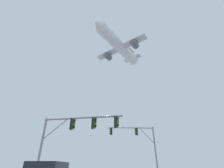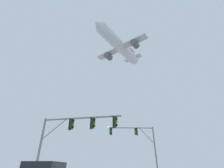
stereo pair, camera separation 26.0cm
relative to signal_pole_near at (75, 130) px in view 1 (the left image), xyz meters
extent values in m
cylinder|color=gray|center=(-3.00, 0.39, -1.58)|extent=(0.20, 0.20, 5.51)
cylinder|color=gray|center=(0.63, -0.08, 1.03)|extent=(7.26, 1.09, 0.15)
cylinder|color=gray|center=(-1.91, 0.25, 0.14)|extent=(2.23, 0.37, 1.84)
cube|color=#193814|center=(3.67, -0.48, 0.50)|extent=(0.30, 0.35, 0.90)
cylinder|color=#193814|center=(3.67, -0.48, 1.01)|extent=(0.05, 0.05, 0.12)
cube|color=black|center=(3.53, -0.46, 0.50)|extent=(0.08, 0.46, 1.04)
sphere|color=black|center=(3.81, -0.49, 0.77)|extent=(0.20, 0.20, 0.20)
cylinder|color=#193814|center=(3.88, -0.50, 0.83)|extent=(0.07, 0.21, 0.21)
sphere|color=orange|center=(3.81, -0.49, 0.49)|extent=(0.20, 0.20, 0.20)
cylinder|color=#193814|center=(3.88, -0.50, 0.55)|extent=(0.07, 0.21, 0.21)
sphere|color=black|center=(3.81, -0.49, 0.21)|extent=(0.20, 0.20, 0.20)
cylinder|color=#193814|center=(3.88, -0.50, 0.27)|extent=(0.07, 0.21, 0.21)
cube|color=#193814|center=(1.68, -0.22, 0.50)|extent=(0.30, 0.35, 0.90)
cylinder|color=#193814|center=(1.68, -0.22, 1.01)|extent=(0.05, 0.05, 0.12)
cube|color=black|center=(1.54, -0.20, 0.50)|extent=(0.08, 0.46, 1.04)
sphere|color=black|center=(1.82, -0.24, 0.77)|extent=(0.20, 0.20, 0.20)
cylinder|color=#193814|center=(1.89, -0.24, 0.83)|extent=(0.07, 0.21, 0.21)
sphere|color=orange|center=(1.82, -0.24, 0.49)|extent=(0.20, 0.20, 0.20)
cylinder|color=#193814|center=(1.89, -0.24, 0.55)|extent=(0.07, 0.21, 0.21)
sphere|color=black|center=(1.82, -0.24, 0.21)|extent=(0.20, 0.20, 0.20)
cylinder|color=#193814|center=(1.89, -0.24, 0.27)|extent=(0.07, 0.21, 0.21)
cube|color=#193814|center=(-0.32, 0.04, 0.50)|extent=(0.30, 0.35, 0.90)
cylinder|color=#193814|center=(-0.32, 0.04, 1.01)|extent=(0.05, 0.05, 0.12)
cube|color=black|center=(-0.45, 0.06, 0.50)|extent=(0.08, 0.46, 1.04)
sphere|color=black|center=(-0.17, 0.02, 0.77)|extent=(0.20, 0.20, 0.20)
cylinder|color=#193814|center=(-0.11, 0.01, 0.83)|extent=(0.07, 0.21, 0.21)
sphere|color=orange|center=(-0.17, 0.02, 0.49)|extent=(0.20, 0.20, 0.20)
cylinder|color=#193814|center=(-0.11, 0.01, 0.55)|extent=(0.07, 0.21, 0.21)
sphere|color=black|center=(-0.17, 0.02, 0.21)|extent=(0.20, 0.20, 0.20)
cylinder|color=#193814|center=(-0.11, 0.01, 0.27)|extent=(0.07, 0.21, 0.21)
cylinder|color=gray|center=(8.71, 9.10, -1.06)|extent=(0.20, 0.20, 6.54)
cylinder|color=gray|center=(5.47, 8.78, 2.05)|extent=(6.48, 0.80, 0.15)
cylinder|color=gray|center=(7.74, 9.00, 0.99)|extent=(2.01, 0.28, 2.19)
cube|color=#193814|center=(2.76, 8.50, 1.53)|extent=(0.29, 0.34, 0.90)
cylinder|color=#193814|center=(2.76, 8.50, 2.04)|extent=(0.05, 0.05, 0.12)
cube|color=black|center=(2.90, 8.52, 1.53)|extent=(0.07, 0.46, 1.04)
sphere|color=black|center=(2.61, 8.49, 1.80)|extent=(0.20, 0.20, 0.20)
cylinder|color=#193814|center=(2.55, 8.48, 1.86)|extent=(0.06, 0.21, 0.21)
sphere|color=orange|center=(2.61, 8.49, 1.52)|extent=(0.20, 0.20, 0.20)
cylinder|color=#193814|center=(2.55, 8.48, 1.58)|extent=(0.06, 0.21, 0.21)
sphere|color=black|center=(2.61, 8.49, 1.24)|extent=(0.20, 0.20, 0.20)
cylinder|color=#193814|center=(2.55, 8.48, 1.30)|extent=(0.06, 0.21, 0.21)
cube|color=#193814|center=(6.31, 8.86, 1.53)|extent=(0.29, 0.34, 0.90)
cylinder|color=#193814|center=(6.31, 8.86, 2.04)|extent=(0.05, 0.05, 0.12)
cube|color=black|center=(6.45, 8.87, 1.53)|extent=(0.07, 0.46, 1.04)
sphere|color=black|center=(6.17, 8.85, 1.80)|extent=(0.20, 0.20, 0.20)
cylinder|color=#193814|center=(6.10, 8.84, 1.86)|extent=(0.06, 0.21, 0.21)
sphere|color=orange|center=(6.17, 8.85, 1.52)|extent=(0.20, 0.20, 0.20)
cylinder|color=#193814|center=(6.10, 8.84, 1.58)|extent=(0.06, 0.21, 0.21)
sphere|color=black|center=(6.17, 8.85, 1.24)|extent=(0.20, 0.20, 0.20)
cylinder|color=#193814|center=(6.10, 8.84, 1.30)|extent=(0.06, 0.21, 0.21)
cylinder|color=white|center=(4.48, 29.79, 35.96)|extent=(15.01, 20.12, 3.83)
cone|color=white|center=(-2.08, 19.78, 35.96)|extent=(4.49, 4.20, 3.64)
cone|color=white|center=(10.97, 39.70, 35.96)|extent=(4.04, 3.79, 3.26)
cube|color=silver|center=(4.80, 30.29, 35.38)|extent=(18.47, 13.36, 0.43)
cylinder|color=#595B60|center=(9.57, 27.17, 34.23)|extent=(3.38, 3.58, 2.15)
cylinder|color=#595B60|center=(0.04, 33.41, 34.23)|extent=(3.38, 3.58, 2.15)
cube|color=#B21E1E|center=(9.59, 37.60, 38.11)|extent=(2.08, 2.96, 4.55)
cube|color=silver|center=(9.72, 37.80, 36.32)|extent=(7.19, 5.74, 0.24)
cube|color=#1E2328|center=(0.02, -4.62, -3.03)|extent=(1.63, 2.22, 0.60)
camera|label=1|loc=(3.97, -14.19, -3.05)|focal=25.40mm
camera|label=2|loc=(4.22, -14.17, -3.05)|focal=25.40mm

